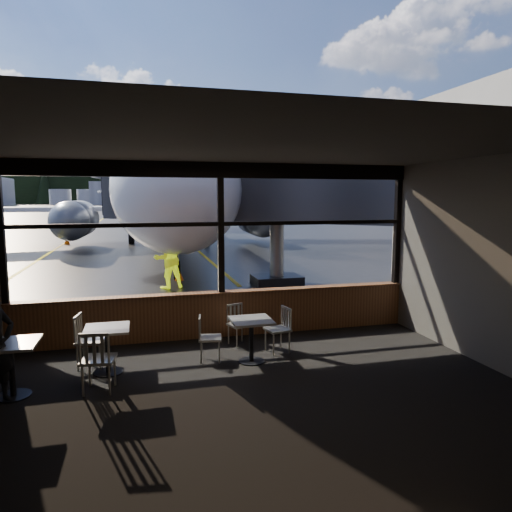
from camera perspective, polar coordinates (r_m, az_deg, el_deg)
name	(u,v)px	position (r m, az deg, el deg)	size (l,w,h in m)	color
ground_plane	(143,208)	(128.97, -13.99, 5.86)	(520.00, 520.00, 0.00)	black
carpet_floor	(260,397)	(6.76, 0.50, -17.24)	(8.00, 6.00, 0.01)	black
ceiling	(260,146)	(6.18, 0.53, 13.64)	(8.00, 6.00, 0.04)	#38332D
wall_right	(503,265)	(8.23, 28.49, -1.03)	(0.04, 6.00, 3.50)	#504940
wall_back	(366,344)	(3.51, 13.64, -10.63)	(8.00, 0.04, 3.50)	#504940
window_sill	(222,315)	(9.38, -4.33, -7.33)	(8.00, 0.28, 0.90)	#5A321B
window_header	(220,170)	(9.09, -4.51, 10.65)	(8.00, 0.18, 0.30)	black
mullion_left	(1,233)	(9.26, -29.29, 2.55)	(0.12, 0.12, 2.60)	black
mullion_centre	(221,229)	(9.10, -4.43, 3.40)	(0.12, 0.12, 2.60)	black
mullion_right	(397,226)	(10.54, 17.26, 3.63)	(0.12, 0.12, 2.60)	black
window_transom	(221,224)	(9.09, -4.44, 4.03)	(8.00, 0.10, 0.08)	black
airliner	(168,150)	(28.22, -10.94, 12.83)	(30.49, 36.59, 11.18)	white
jet_bridge	(298,209)	(15.35, 5.23, 5.93)	(9.20, 11.24, 4.91)	#29292B
cafe_table_near	(251,341)	(7.95, -0.58, -10.56)	(0.69, 0.69, 0.76)	#A39D96
cafe_table_mid	(108,351)	(7.83, -18.04, -11.19)	(0.69, 0.69, 0.76)	#A09B93
cafe_table_left	(12,370)	(7.48, -28.21, -12.45)	(0.73, 0.73, 0.80)	gray
chair_near_e	(277,330)	(8.44, 2.69, -9.21)	(0.46, 0.46, 0.84)	beige
chair_near_w	(210,338)	(8.04, -5.76, -10.22)	(0.44, 0.44, 0.80)	#B1ACA0
chair_near_n	(239,325)	(8.82, -2.09, -8.63)	(0.43, 0.43, 0.79)	beige
chair_mid_s	(99,360)	(7.16, -19.08, -12.20)	(0.52, 0.52, 0.95)	#BCB8A9
chair_mid_w	(91,341)	(8.16, -19.92, -9.95)	(0.50, 0.50, 0.92)	beige
ground_crew	(168,259)	(14.43, -10.94, -0.35)	(0.90, 0.70, 1.85)	#BFF219
cone_nose	(179,274)	(15.82, -9.59, -2.25)	(0.31, 0.31, 0.43)	orange
cone_wing	(67,240)	(29.90, -22.57, 1.83)	(0.36, 0.36, 0.49)	#F15507
hangar_mid	(140,192)	(193.95, -14.29, 7.75)	(38.00, 15.00, 10.00)	silver
hangar_right	(285,190)	(196.85, 3.65, 8.24)	(50.00, 20.00, 12.00)	silver
fuel_tank_a	(60,197)	(193.03, -23.26, 6.79)	(8.00, 8.00, 6.00)	silver
fuel_tank_b	(88,197)	(191.82, -20.29, 6.93)	(8.00, 8.00, 6.00)	silver
fuel_tank_c	(114,197)	(191.12, -17.28, 7.05)	(8.00, 8.00, 6.00)	silver
treeline	(140,191)	(218.96, -14.35, 7.93)	(360.00, 3.00, 12.00)	black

